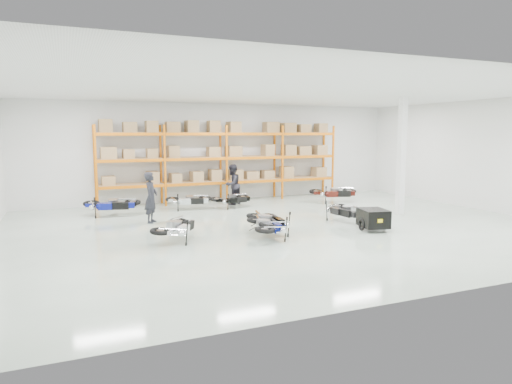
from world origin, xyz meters
name	(u,v)px	position (x,y,z in m)	size (l,w,h in m)	color
room	(286,160)	(0.00, 0.00, 2.25)	(18.00, 18.00, 18.00)	beige
pallet_rack	(224,152)	(0.00, 6.45, 2.26)	(11.28, 0.98, 3.62)	#D5660B
structural_column	(401,156)	(5.20, 0.50, 2.25)	(0.25, 0.25, 4.50)	white
moto_blue_centre	(267,222)	(-1.28, -1.34, 0.52)	(0.76, 1.70, 1.04)	#070E4D
moto_silver_left	(177,223)	(-3.82, -0.59, 0.53)	(0.77, 1.73, 1.05)	silver
moto_black_far_left	(269,217)	(-0.97, -0.80, 0.55)	(0.80, 1.79, 1.09)	black
moto_touring_right	(345,207)	(2.38, 0.00, 0.52)	(0.76, 1.70, 1.04)	black
trailer	(373,218)	(2.38, -1.59, 0.40)	(0.96, 1.70, 0.69)	black
moto_back_a	(111,201)	(-5.20, 4.44, 0.56)	(0.82, 1.84, 1.13)	navy
moto_back_b	(189,197)	(-2.09, 4.77, 0.50)	(0.73, 1.64, 1.00)	silver
moto_back_c	(232,197)	(-0.31, 4.44, 0.48)	(0.70, 1.56, 0.96)	black
moto_back_d	(334,190)	(4.51, 4.11, 0.57)	(0.84, 1.88, 1.15)	#42120D
person_left	(151,197)	(-4.02, 2.52, 0.90)	(0.65, 0.43, 1.79)	black
person_back	(232,185)	(-0.01, 5.25, 0.89)	(0.87, 0.68, 1.79)	black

